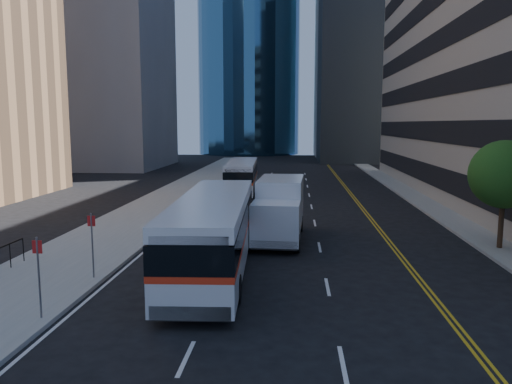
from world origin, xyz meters
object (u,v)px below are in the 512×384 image
at_px(street_tree, 504,175).
at_px(box_truck, 280,208).
at_px(bus_rear, 242,176).
at_px(bus_front, 214,231).

bearing_deg(street_tree, box_truck, 172.17).
xyz_separation_m(bus_rear, box_truck, (3.81, -17.60, 0.15)).
bearing_deg(box_truck, bus_rear, 104.82).
xyz_separation_m(street_tree, box_truck, (-10.51, 1.44, -1.99)).
distance_m(bus_front, box_truck, 6.37).
bearing_deg(bus_front, street_tree, 16.19).
bearing_deg(box_truck, street_tree, -5.22).
bearing_deg(street_tree, bus_rear, 126.93).
distance_m(street_tree, box_truck, 10.79).
xyz_separation_m(bus_front, bus_rear, (-1.31, 23.46, -0.18)).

